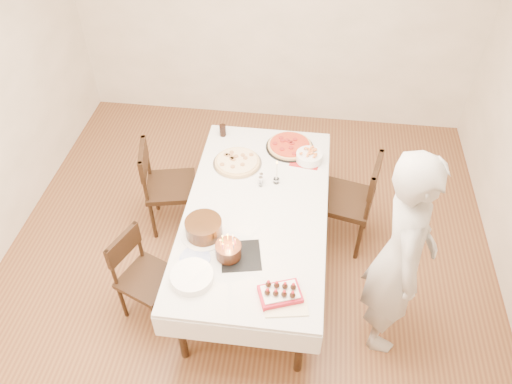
# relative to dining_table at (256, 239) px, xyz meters

# --- Properties ---
(floor) EXTENTS (5.00, 5.00, 0.00)m
(floor) POSITION_rel_dining_table_xyz_m (-0.09, -0.12, -0.38)
(floor) COLOR brown
(floor) RESTS_ON ground
(wall_back) EXTENTS (4.50, 0.04, 2.70)m
(wall_back) POSITION_rel_dining_table_xyz_m (-0.09, 2.38, 0.98)
(wall_back) COLOR #F3E2CC
(wall_back) RESTS_ON floor
(dining_table) EXTENTS (1.33, 2.23, 0.75)m
(dining_table) POSITION_rel_dining_table_xyz_m (0.00, 0.00, 0.00)
(dining_table) COLOR silver
(dining_table) RESTS_ON floor
(chair_right_savory) EXTENTS (0.61, 0.61, 0.99)m
(chair_right_savory) POSITION_rel_dining_table_xyz_m (0.75, 0.45, 0.12)
(chair_right_savory) COLOR black
(chair_right_savory) RESTS_ON floor
(chair_left_savory) EXTENTS (0.57, 0.57, 0.94)m
(chair_left_savory) POSITION_rel_dining_table_xyz_m (-0.86, 0.45, 0.10)
(chair_left_savory) COLOR black
(chair_left_savory) RESTS_ON floor
(chair_left_dessert) EXTENTS (0.56, 0.56, 0.84)m
(chair_left_dessert) POSITION_rel_dining_table_xyz_m (-0.79, -0.56, 0.04)
(chair_left_dessert) COLOR black
(chair_left_dessert) RESTS_ON floor
(person) EXTENTS (0.47, 0.69, 1.83)m
(person) POSITION_rel_dining_table_xyz_m (1.08, -0.49, 0.54)
(person) COLOR #A7A39D
(person) RESTS_ON floor
(pizza_white) EXTENTS (0.45, 0.45, 0.04)m
(pizza_white) POSITION_rel_dining_table_xyz_m (-0.24, 0.53, 0.40)
(pizza_white) COLOR beige
(pizza_white) RESTS_ON dining_table
(pizza_pepperoni) EXTENTS (0.50, 0.50, 0.04)m
(pizza_pepperoni) POSITION_rel_dining_table_xyz_m (0.21, 0.82, 0.40)
(pizza_pepperoni) COLOR red
(pizza_pepperoni) RESTS_ON dining_table
(red_placemat) EXTENTS (0.29, 0.29, 0.01)m
(red_placemat) POSITION_rel_dining_table_xyz_m (0.36, 0.67, 0.38)
(red_placemat) COLOR #B21E1E
(red_placemat) RESTS_ON dining_table
(pasta_bowl) EXTENTS (0.29, 0.29, 0.07)m
(pasta_bowl) POSITION_rel_dining_table_xyz_m (0.39, 0.65, 0.42)
(pasta_bowl) COLOR white
(pasta_bowl) RESTS_ON dining_table
(taper_candle) EXTENTS (0.06, 0.06, 0.24)m
(taper_candle) POSITION_rel_dining_table_xyz_m (0.13, 0.33, 0.50)
(taper_candle) COLOR white
(taper_candle) RESTS_ON dining_table
(shaker_pair) EXTENTS (0.10, 0.10, 0.10)m
(shaker_pair) POSITION_rel_dining_table_xyz_m (0.00, 0.27, 0.42)
(shaker_pair) COLOR white
(shaker_pair) RESTS_ON dining_table
(cola_glass) EXTENTS (0.07, 0.07, 0.11)m
(cola_glass) POSITION_rel_dining_table_xyz_m (-0.43, 0.92, 0.43)
(cola_glass) COLOR black
(cola_glass) RESTS_ON dining_table
(layer_cake) EXTENTS (0.37, 0.37, 0.14)m
(layer_cake) POSITION_rel_dining_table_xyz_m (-0.36, -0.32, 0.45)
(layer_cake) COLOR #351E0D
(layer_cake) RESTS_ON dining_table
(cake_board) EXTENTS (0.35, 0.35, 0.01)m
(cake_board) POSITION_rel_dining_table_xyz_m (-0.05, -0.50, 0.38)
(cake_board) COLOR black
(cake_board) RESTS_ON dining_table
(birthday_cake) EXTENTS (0.24, 0.24, 0.17)m
(birthday_cake) POSITION_rel_dining_table_xyz_m (-0.14, -0.51, 0.47)
(birthday_cake) COLOR #391E0F
(birthday_cake) RESTS_ON dining_table
(strawberry_box) EXTENTS (0.33, 0.28, 0.07)m
(strawberry_box) POSITION_rel_dining_table_xyz_m (0.27, -0.81, 0.41)
(strawberry_box) COLOR #A61325
(strawberry_box) RESTS_ON dining_table
(box_lid) EXTENTS (0.32, 0.24, 0.02)m
(box_lid) POSITION_rel_dining_table_xyz_m (0.32, -0.87, 0.38)
(box_lid) COLOR beige
(box_lid) RESTS_ON dining_table
(plate_stack) EXTENTS (0.32, 0.32, 0.06)m
(plate_stack) POSITION_rel_dining_table_xyz_m (-0.36, -0.75, 0.41)
(plate_stack) COLOR white
(plate_stack) RESTS_ON dining_table
(china_plate) EXTENTS (0.25, 0.25, 0.01)m
(china_plate) POSITION_rel_dining_table_xyz_m (-0.38, -0.56, 0.38)
(china_plate) COLOR white
(china_plate) RESTS_ON dining_table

